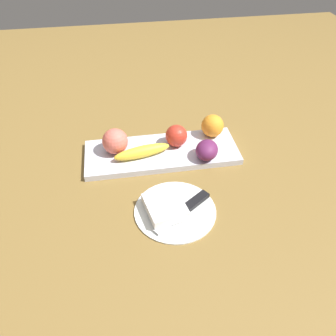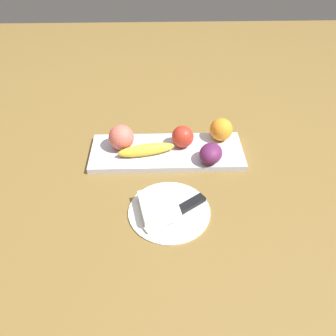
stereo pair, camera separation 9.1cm
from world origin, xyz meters
TOP-DOWN VIEW (x-y plane):
  - ground_plane at (0.00, 0.00)m, footprint 2.40×2.40m
  - fruit_tray at (0.02, 0.00)m, footprint 0.46×0.17m
  - apple at (-0.03, -0.02)m, footprint 0.07×0.07m
  - banana at (0.08, 0.02)m, footprint 0.17×0.07m
  - orange_near_apple at (-0.15, -0.05)m, footprint 0.07×0.07m
  - peach at (0.16, -0.02)m, footprint 0.08×0.08m
  - grape_bunch at (-0.10, 0.05)m, footprint 0.09×0.10m
  - dinner_plate at (0.02, 0.23)m, footprint 0.21×0.21m
  - folded_napkin at (0.05, 0.23)m, footprint 0.11×0.12m
  - knife at (-0.02, 0.23)m, footprint 0.16×0.12m

SIDE VIEW (x-z plane):
  - ground_plane at x=0.00m, z-range 0.00..0.00m
  - dinner_plate at x=0.02m, z-range 0.00..0.01m
  - fruit_tray at x=0.02m, z-range 0.00..0.02m
  - knife at x=-0.02m, z-range 0.01..0.02m
  - folded_napkin at x=0.05m, z-range 0.01..0.04m
  - banana at x=0.08m, z-range 0.02..0.05m
  - grape_bunch at x=-0.10m, z-range 0.02..0.07m
  - apple at x=-0.03m, z-range 0.02..0.09m
  - orange_near_apple at x=-0.15m, z-range 0.02..0.09m
  - peach at x=0.16m, z-range 0.02..0.09m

